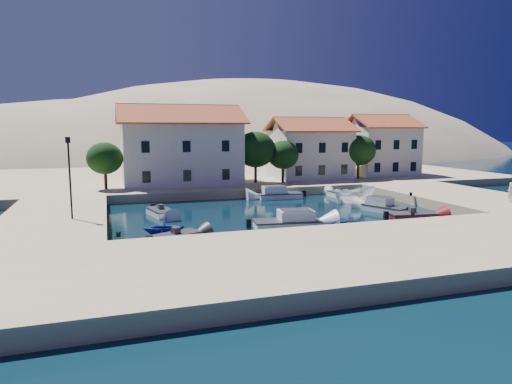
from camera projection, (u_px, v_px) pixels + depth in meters
ground at (326, 238)px, 32.90m from camera, size 400.00×400.00×0.00m
quay_south at (372, 253)px, 27.18m from camera, size 52.00×12.00×1.00m
quay_east at (457, 198)px, 48.56m from camera, size 11.00×20.00×1.00m
quay_west at (54, 221)px, 36.37m from camera, size 8.00×20.00×1.00m
quay_north at (224, 177)px, 69.20m from camera, size 80.00×36.00×1.00m
hills at (216, 218)px, 158.84m from camera, size 254.00×176.00×99.00m
building_left at (180, 144)px, 56.56m from camera, size 14.70×9.45×9.70m
building_mid at (309, 147)px, 63.15m from camera, size 10.50×8.40×8.30m
building_right at (380, 144)px, 67.76m from camera, size 9.45×8.40×8.80m
trees at (267, 152)px, 57.56m from camera, size 37.30×5.30×6.45m
lamppost at (69, 170)px, 34.36m from camera, size 0.35×0.25×6.22m
bollards at (335, 211)px, 37.24m from camera, size 29.36×9.56×0.30m
motorboat_grey_sw at (176, 238)px, 31.71m from camera, size 3.90×3.01×1.25m
cabin_cruiser_south at (287, 222)px, 36.27m from camera, size 5.51×2.95×1.60m
rowboat_south at (348, 231)px, 35.30m from camera, size 5.57×4.54×1.01m
motorboat_red_se at (412, 216)px, 39.48m from camera, size 4.32×2.43×1.25m
cabin_cruiser_east at (385, 207)px, 43.01m from camera, size 3.23×4.68×1.60m
boat_east at (355, 203)px, 48.42m from camera, size 4.91×1.96×1.88m
motorboat_white_ne at (340, 195)px, 52.31m from camera, size 1.73×3.53×1.25m
rowboat_west at (164, 236)px, 33.67m from camera, size 3.38×3.06×1.56m
motorboat_white_west at (161, 213)px, 41.23m from camera, size 2.45×4.04×1.25m
cabin_cruiser_north at (280, 194)px, 51.39m from camera, size 5.12×2.49×1.60m
pedestrian at (510, 192)px, 42.56m from camera, size 0.76×0.60×1.85m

